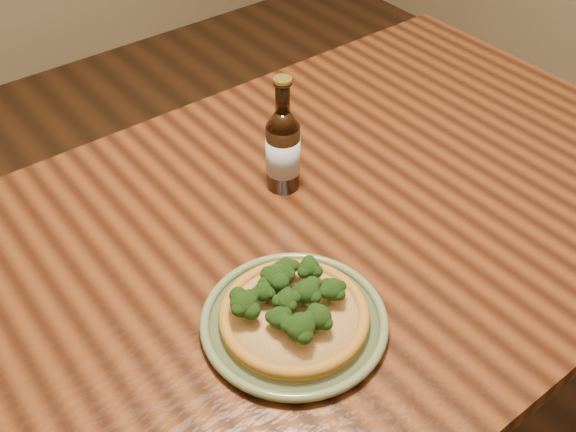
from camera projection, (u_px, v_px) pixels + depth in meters
table at (288, 274)px, 1.18m from camera, size 1.60×0.90×0.75m
plate at (294, 322)px, 0.97m from camera, size 0.27×0.27×0.02m
pizza at (293, 312)px, 0.96m from camera, size 0.22×0.22×0.07m
beer_bottle at (283, 149)px, 1.17m from camera, size 0.06×0.06×0.22m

